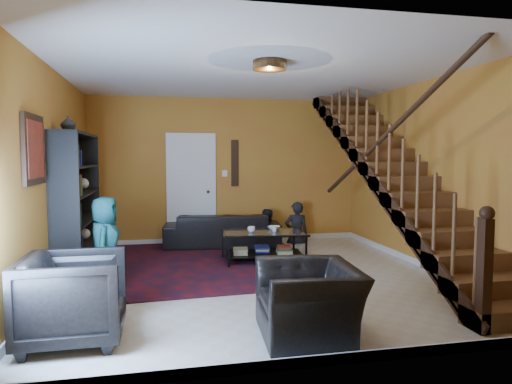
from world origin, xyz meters
TOP-DOWN VIEW (x-y plane):
  - floor at (0.00, 0.00)m, footprint 5.50×5.50m
  - room at (-1.33, 1.33)m, footprint 5.50×5.50m
  - staircase at (2.12, -0.00)m, footprint 0.95×5.02m
  - bookshelf at (-2.40, 0.60)m, footprint 0.35×1.80m
  - door at (-0.70, 2.73)m, footprint 0.82×0.05m
  - framed_picture at (-2.57, -0.90)m, footprint 0.04×0.74m
  - wall_hanging at (0.15, 2.73)m, footprint 0.14×0.03m
  - ceiling_fixture at (0.00, -0.80)m, footprint 0.40×0.40m
  - rug at (-0.60, 1.17)m, footprint 3.59×4.04m
  - sofa at (-0.16, 2.30)m, footprint 2.21×1.06m
  - armchair_left at (-2.05, -1.82)m, footprint 0.90×0.87m
  - armchair_right at (0.08, -2.09)m, footprint 0.96×1.08m
  - person_adult_a at (1.30, 2.35)m, footprint 0.48×0.33m
  - person_adult_b at (0.69, 2.35)m, footprint 0.57×0.45m
  - person_child at (-1.95, -0.28)m, footprint 0.39×0.59m
  - coffee_table at (0.32, 0.94)m, footprint 1.37×0.92m
  - cup_a at (0.12, 0.90)m, footprint 0.13×0.13m
  - cup_b at (0.49, 0.89)m, footprint 0.12×0.12m
  - bowl at (0.54, 1.13)m, footprint 0.26×0.26m
  - vase at (-2.41, 0.10)m, footprint 0.18×0.18m
  - popcorn_bucket at (-2.10, -0.33)m, footprint 0.14×0.14m

SIDE VIEW (x-z plane):
  - floor at x=0.00m, z-range 0.00..0.00m
  - rug at x=-0.60m, z-range 0.00..0.02m
  - room at x=-1.33m, z-range -2.70..2.80m
  - popcorn_bucket at x=-2.10m, z-range 0.02..0.16m
  - person_adult_b at x=0.69m, z-range -0.45..0.68m
  - person_adult_a at x=1.30m, z-range -0.45..0.81m
  - coffee_table at x=0.32m, z-range 0.04..0.53m
  - sofa at x=-0.16m, z-range 0.00..0.62m
  - armchair_right at x=0.08m, z-range 0.00..0.66m
  - armchair_left at x=-2.05m, z-range 0.00..0.81m
  - bowl at x=0.54m, z-range 0.49..0.54m
  - cup_b at x=0.49m, z-range 0.49..0.57m
  - cup_a at x=0.12m, z-range 0.49..0.58m
  - person_child at x=-1.95m, z-range 0.00..1.19m
  - bookshelf at x=-2.40m, z-range -0.04..1.96m
  - door at x=-0.70m, z-range 0.00..2.05m
  - staircase at x=2.12m, z-range -0.19..2.99m
  - wall_hanging at x=0.15m, z-range 1.10..2.00m
  - framed_picture at x=-2.57m, z-range 1.38..2.12m
  - vase at x=-2.41m, z-range 2.00..2.19m
  - ceiling_fixture at x=0.00m, z-range 2.69..2.79m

